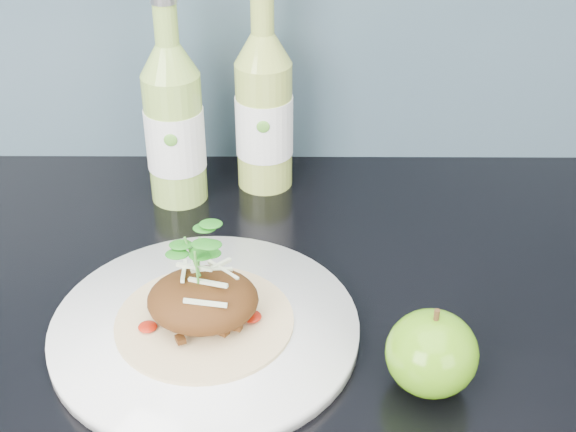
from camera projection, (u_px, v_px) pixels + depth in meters
name	position (u px, v px, depth m)	size (l,w,h in m)	color
dinner_plate	(205.00, 329.00, 0.78)	(0.36, 0.36, 0.02)	white
pork_taco	(203.00, 298.00, 0.76)	(0.17, 0.17, 0.10)	tan
green_apple	(432.00, 353.00, 0.70)	(0.11, 0.11, 0.09)	#3D850E
cider_bottle_left	(174.00, 125.00, 0.95)	(0.07, 0.07, 0.26)	#92B94D
cider_bottle_right	(264.00, 112.00, 0.98)	(0.08, 0.08, 0.26)	#A1B54B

